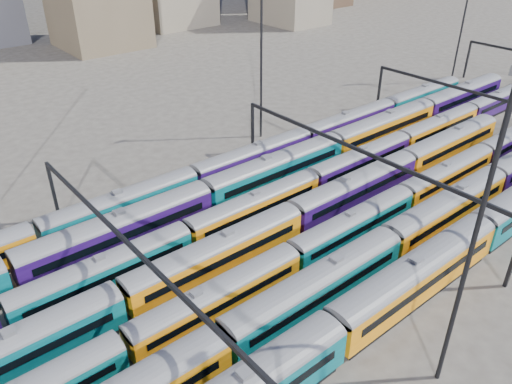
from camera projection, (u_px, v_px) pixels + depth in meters
ground at (295, 234)px, 57.82m from camera, size 500.00×500.00×0.00m
rake_0 at (417, 273)px, 47.14m from camera, size 114.30×3.34×5.65m
rake_1 at (447, 207)px, 57.82m from camera, size 106.68×3.12×5.27m
rake_2 at (354, 223)px, 55.56m from camera, size 92.62×2.72×4.56m
rake_3 at (217, 252)px, 50.40m from camera, size 105.29×3.08×5.20m
rake_4 at (361, 159)px, 69.40m from camera, size 132.88×2.78×4.66m
rake_5 at (276, 167)px, 66.25m from camera, size 112.95×3.31×5.58m
rake_6 at (194, 177)px, 64.34m from camera, size 120.21×2.93×4.93m
gantry_1 at (131, 254)px, 43.39m from camera, size 0.35×40.35×8.03m
gantry_2 at (358, 157)px, 59.92m from camera, size 0.35×40.35×8.03m
gantry_3 at (486, 102)px, 76.45m from camera, size 0.35×40.35×8.03m
mast_2 at (475, 236)px, 33.39m from camera, size 1.40×0.50×25.60m
mast_3 at (261, 51)px, 75.06m from camera, size 1.40×0.50×25.60m
mast_5 at (465, 14)px, 99.95m from camera, size 1.40×0.50×25.60m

